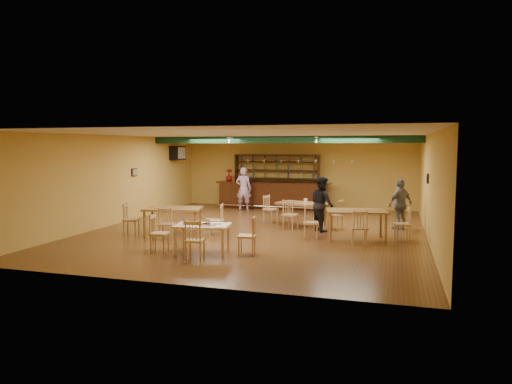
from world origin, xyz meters
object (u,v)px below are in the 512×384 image
(dining_table_d, at_px, (356,225))
(patron_right_a, at_px, (322,204))
(bar_counter, at_px, (273,195))
(dining_table_c, at_px, (173,222))
(near_table, at_px, (203,239))
(patron_bar, at_px, (244,189))
(dining_table_b, at_px, (301,214))

(dining_table_d, xyz_separation_m, patron_right_a, (-1.14, 1.01, 0.44))
(bar_counter, bearing_deg, patron_right_a, -59.19)
(dining_table_c, bearing_deg, near_table, -60.18)
(near_table, distance_m, patron_bar, 7.86)
(dining_table_c, height_order, patron_right_a, patron_right_a)
(dining_table_b, distance_m, patron_right_a, 1.22)
(bar_counter, bearing_deg, near_table, -87.15)
(dining_table_d, height_order, near_table, dining_table_d)
(bar_counter, xyz_separation_m, dining_table_d, (3.92, -5.68, -0.15))
(near_table, bearing_deg, patron_right_a, 50.40)
(patron_bar, bearing_deg, bar_counter, -145.92)
(dining_table_c, xyz_separation_m, dining_table_d, (5.24, 0.96, 0.00))
(near_table, xyz_separation_m, patron_bar, (-1.45, 7.71, 0.53))
(dining_table_d, xyz_separation_m, patron_bar, (-4.95, 4.86, 0.47))
(bar_counter, xyz_separation_m, patron_bar, (-1.03, -0.83, 0.32))
(dining_table_c, bearing_deg, dining_table_d, -2.44)
(dining_table_d, bearing_deg, patron_right_a, 127.37)
(near_table, bearing_deg, dining_table_c, 124.43)
(patron_bar, bearing_deg, dining_table_d, 130.96)
(dining_table_c, distance_m, near_table, 2.57)
(bar_counter, relative_size, dining_table_d, 2.90)
(dining_table_d, relative_size, patron_right_a, 0.97)
(near_table, bearing_deg, patron_bar, 92.52)
(dining_table_d, height_order, patron_bar, patron_bar)
(dining_table_b, distance_m, dining_table_c, 4.31)
(dining_table_c, xyz_separation_m, patron_right_a, (4.10, 1.97, 0.44))
(dining_table_b, height_order, dining_table_d, dining_table_d)
(dining_table_c, distance_m, dining_table_d, 5.33)
(dining_table_c, bearing_deg, bar_counter, 66.01)
(bar_counter, distance_m, dining_table_d, 6.91)
(patron_bar, bearing_deg, dining_table_b, 130.10)
(dining_table_c, distance_m, patron_right_a, 4.57)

